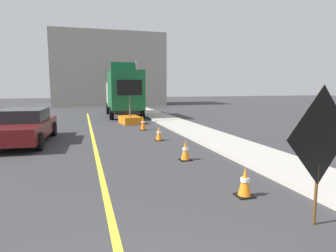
# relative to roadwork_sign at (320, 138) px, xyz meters

# --- Properties ---
(sidewalk_curb) EXTENTS (1.94, 48.00, 0.14)m
(sidewalk_curb) POSITION_rel_roadwork_sign_xyz_m (1.76, 4.03, -1.40)
(sidewalk_curb) COLOR #B2ADA3
(sidewalk_curb) RESTS_ON ground
(lane_center_stripe) EXTENTS (0.14, 36.00, 0.01)m
(lane_center_stripe) POSITION_rel_roadwork_sign_xyz_m (-3.27, 4.03, -1.47)
(lane_center_stripe) COLOR yellow
(lane_center_stripe) RESTS_ON ground
(roadwork_sign) EXTENTS (1.60, 0.39, 2.33)m
(roadwork_sign) POSITION_rel_roadwork_sign_xyz_m (0.00, 0.00, 0.00)
(roadwork_sign) COLOR #593819
(roadwork_sign) RESTS_ON ground
(arrow_board_trailer) EXTENTS (1.60, 1.91, 2.70)m
(arrow_board_trailer) POSITION_rel_roadwork_sign_xyz_m (-0.83, 14.37, -0.99)
(arrow_board_trailer) COLOR orange
(arrow_board_trailer) RESTS_ON ground
(box_truck) EXTENTS (2.57, 6.90, 3.38)m
(box_truck) POSITION_rel_roadwork_sign_xyz_m (-0.61, 18.61, 0.35)
(box_truck) COLOR black
(box_truck) RESTS_ON ground
(pickup_car) EXTENTS (2.30, 5.03, 1.38)m
(pickup_car) POSITION_rel_roadwork_sign_xyz_m (-6.02, 9.27, -0.77)
(pickup_car) COLOR #591414
(pickup_car) RESTS_ON ground
(highway_guide_sign) EXTENTS (2.78, 0.37, 5.00)m
(highway_guide_sign) POSITION_rel_roadwork_sign_xyz_m (1.25, 27.68, 1.95)
(highway_guide_sign) COLOR gray
(highway_guide_sign) RESTS_ON ground
(far_building_block) EXTENTS (12.98, 7.12, 8.52)m
(far_building_block) POSITION_rel_roadwork_sign_xyz_m (-0.40, 33.76, 2.79)
(far_building_block) COLOR gray
(far_building_block) RESTS_ON ground
(traffic_cone_near_sign) EXTENTS (0.36, 0.36, 0.63)m
(traffic_cone_near_sign) POSITION_rel_roadwork_sign_xyz_m (-0.45, 1.46, -1.16)
(traffic_cone_near_sign) COLOR black
(traffic_cone_near_sign) RESTS_ON ground
(traffic_cone_mid_lane) EXTENTS (0.36, 0.36, 0.63)m
(traffic_cone_mid_lane) POSITION_rel_roadwork_sign_xyz_m (-0.62, 4.71, -1.16)
(traffic_cone_mid_lane) COLOR black
(traffic_cone_mid_lane) RESTS_ON ground
(traffic_cone_far_lane) EXTENTS (0.36, 0.36, 0.61)m
(traffic_cone_far_lane) POSITION_rel_roadwork_sign_xyz_m (-0.56, 8.23, -1.17)
(traffic_cone_far_lane) COLOR black
(traffic_cone_far_lane) RESTS_ON ground
(traffic_cone_curbside) EXTENTS (0.36, 0.36, 0.75)m
(traffic_cone_curbside) POSITION_rel_roadwork_sign_xyz_m (-0.62, 11.37, -1.10)
(traffic_cone_curbside) COLOR black
(traffic_cone_curbside) RESTS_ON ground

